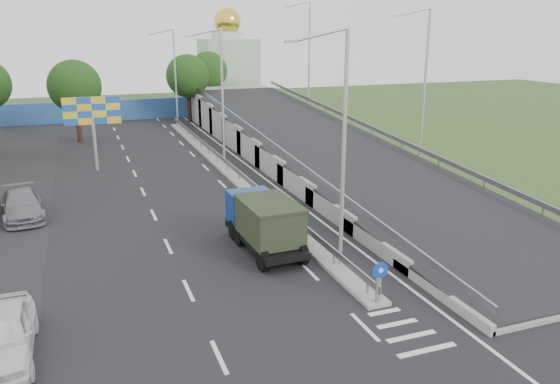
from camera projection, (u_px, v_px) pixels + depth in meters
name	position (u px, v px, depth m)	size (l,w,h in m)	color
ground	(410.00, 336.00, 18.81)	(160.00, 160.00, 0.00)	#2D4C1E
road_surface	(199.00, 191.00, 35.78)	(26.00, 90.00, 0.04)	black
median	(228.00, 171.00, 40.34)	(1.00, 44.00, 0.20)	gray
overpass_ramp	(320.00, 142.00, 42.38)	(10.00, 50.00, 3.50)	gray
median_guardrail	(227.00, 163.00, 40.16)	(0.09, 44.00, 0.71)	gray
sign_bollard	(379.00, 282.00, 20.47)	(0.64, 0.23, 1.67)	black
lamp_post_near	(340.00, 139.00, 22.58)	(2.74, 0.18, 10.08)	#B2B5B7
lamp_post_mid	(220.00, 91.00, 40.55)	(2.74, 0.18, 10.08)	#B2B5B7
lamp_post_far	(173.00, 72.00, 58.52)	(2.74, 0.18, 10.08)	#B2B5B7
blue_wall	(132.00, 110.00, 63.85)	(30.00, 0.50, 2.40)	#274E92
church	(228.00, 67.00, 74.55)	(7.00, 7.00, 13.80)	#B2CCAD
billboard	(92.00, 115.00, 39.77)	(4.00, 0.24, 5.50)	#B2B5B7
tree_left_mid	(75.00, 86.00, 49.93)	(4.80, 4.80, 7.60)	black
tree_median_far	(188.00, 76.00, 61.13)	(4.80, 4.80, 7.60)	black
tree_ramp_far	(208.00, 71.00, 68.76)	(4.80, 4.80, 7.60)	black
dump_truck	(264.00, 221.00, 25.84)	(2.44, 5.98, 2.60)	black
parked_car_a	(1.00, 336.00, 17.26)	(1.96, 4.87, 1.66)	silver
parked_car_d	(22.00, 205.00, 30.47)	(2.09, 5.13, 1.49)	slate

